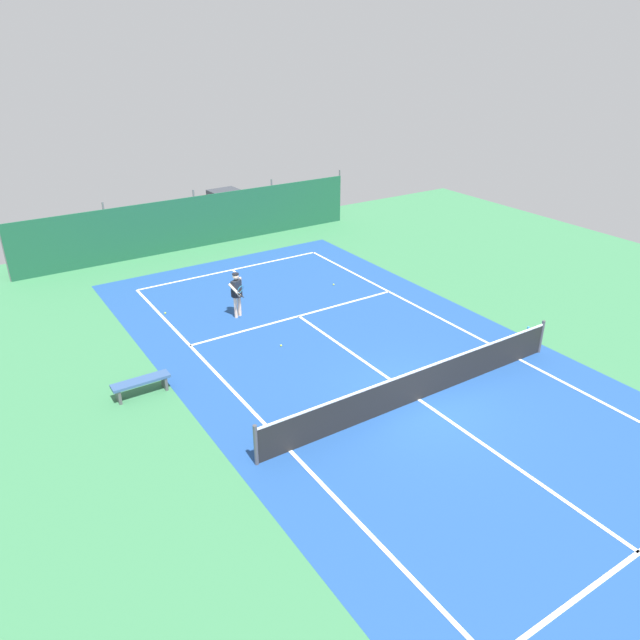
% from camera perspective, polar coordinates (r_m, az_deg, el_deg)
% --- Properties ---
extents(ground_plane, '(36.00, 36.00, 0.00)m').
position_cam_1_polar(ground_plane, '(16.78, 9.42, -7.53)').
color(ground_plane, '#387A4C').
extents(court_surface, '(11.02, 26.60, 0.01)m').
position_cam_1_polar(court_surface, '(16.78, 9.42, -7.52)').
color(court_surface, '#1E478C').
rests_on(court_surface, ground).
extents(tennis_net, '(10.12, 0.10, 1.10)m').
position_cam_1_polar(tennis_net, '(16.51, 9.55, -6.05)').
color(tennis_net, black).
rests_on(tennis_net, ground).
extents(back_fence, '(16.30, 0.98, 2.70)m').
position_cam_1_polar(back_fence, '(29.20, -12.01, 8.37)').
color(back_fence, '#195138').
rests_on(back_fence, ground).
extents(tennis_player, '(0.56, 0.83, 1.64)m').
position_cam_1_polar(tennis_player, '(21.04, -7.97, 2.70)').
color(tennis_player, beige).
rests_on(tennis_player, ground).
extents(tennis_ball_near_player, '(0.07, 0.07, 0.07)m').
position_cam_1_polar(tennis_ball_near_player, '(22.13, -14.59, 0.65)').
color(tennis_ball_near_player, '#CCDB33').
rests_on(tennis_ball_near_player, ground).
extents(tennis_ball_midcourt, '(0.07, 0.07, 0.07)m').
position_cam_1_polar(tennis_ball_midcourt, '(19.25, -3.75, -2.45)').
color(tennis_ball_midcourt, '#CCDB33').
rests_on(tennis_ball_midcourt, ground).
extents(tennis_ball_by_sideline, '(0.07, 0.07, 0.07)m').
position_cam_1_polar(tennis_ball_by_sideline, '(23.91, 1.31, 3.42)').
color(tennis_ball_by_sideline, '#CCDB33').
rests_on(tennis_ball_by_sideline, ground).
extents(parked_car, '(2.22, 4.30, 1.68)m').
position_cam_1_polar(parked_car, '(32.37, -8.77, 10.63)').
color(parked_car, maroon).
rests_on(parked_car, ground).
extents(courtside_bench, '(1.60, 0.40, 0.49)m').
position_cam_1_polar(courtside_bench, '(17.29, -16.75, -5.82)').
color(courtside_bench, '#335184').
rests_on(courtside_bench, ground).
extents(water_bottle, '(0.08, 0.08, 0.24)m').
position_cam_1_polar(water_bottle, '(21.18, 19.27, -0.92)').
color(water_bottle, '#338CD8').
rests_on(water_bottle, ground).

